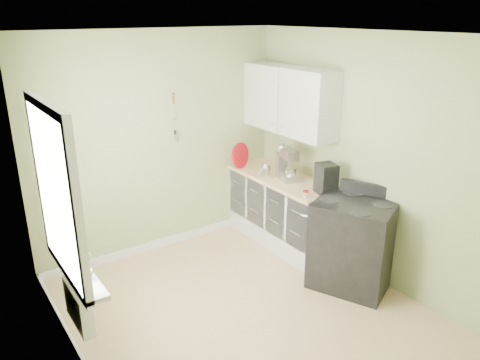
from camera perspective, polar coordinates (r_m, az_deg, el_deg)
floor at (r=4.92m, az=0.69°, el=-15.99°), size 3.20×3.60×0.02m
ceiling at (r=3.99m, az=0.85°, el=17.53°), size 3.20×3.60×0.02m
wall_back at (r=5.76m, az=-9.76°, el=4.27°), size 3.20×0.02×2.70m
wall_left at (r=3.65m, az=-20.41°, el=-6.12°), size 0.02×3.60×2.70m
wall_right at (r=5.32m, az=15.05°, el=2.54°), size 0.02×3.60×2.70m
base_cabinets at (r=6.09m, az=5.24°, el=-3.82°), size 0.60×1.60×0.87m
countertop at (r=5.91m, az=5.31°, el=0.20°), size 0.64×1.60×0.04m
upper_cabinets at (r=5.82m, az=6.01°, el=9.66°), size 0.35×1.40×0.80m
window at (r=3.85m, az=-21.56°, el=-1.67°), size 0.06×1.14×1.44m
window_sill at (r=4.15m, az=-19.39°, el=-10.12°), size 0.18×1.14×0.04m
radiator at (r=4.27m, az=-19.08°, el=-14.36°), size 0.12×0.50×0.35m
wall_utensils at (r=5.77m, az=-7.96°, el=6.59°), size 0.02×0.14×0.58m
stove at (r=5.27m, az=13.61°, el=-7.50°), size 1.00×1.02×1.11m
stand_mixer at (r=5.78m, az=5.82°, el=1.84°), size 0.29×0.38×0.43m
kettle at (r=5.85m, az=3.05°, el=1.15°), size 0.17×0.10×0.17m
coffee_maker at (r=5.39m, az=10.44°, el=0.07°), size 0.25×0.26×0.35m
red_tray at (r=6.17m, az=0.05°, el=3.02°), size 0.35×0.17×0.35m
jar at (r=5.27m, az=8.00°, el=-1.72°), size 0.07×0.07×0.08m
plant_a at (r=3.82m, az=-18.35°, el=-9.58°), size 0.19×0.20×0.32m
plant_b at (r=3.98m, az=-19.11°, el=-8.61°), size 0.21×0.21×0.30m
plant_c at (r=4.25m, az=-20.29°, el=-6.95°), size 0.23×0.23×0.29m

